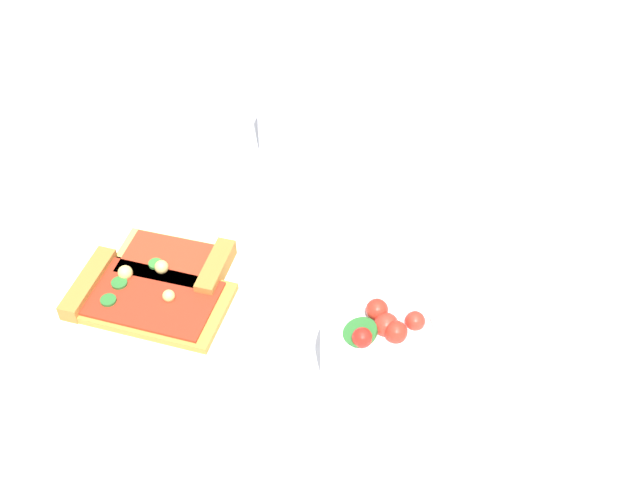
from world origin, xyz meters
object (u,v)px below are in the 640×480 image
Objects in this scene: plate at (161,293)px; salad_bowl at (380,348)px; pizza_slice_near at (181,264)px; pizza_slice_far at (139,297)px; soda_glass at (286,113)px; paper_napkin at (455,242)px.

salad_bowl is (-0.08, 0.23, 0.03)m from plate.
pizza_slice_near reaches higher than plate.
pizza_slice_far is at bearing 1.71° from pizza_slice_near.
plate is at bearing 174.68° from pizza_slice_far.
pizza_slice_far is (0.06, 0.00, -0.00)m from pizza_slice_near.
pizza_slice_far is 1.62× the size of salad_bowl.
salad_bowl is 0.85× the size of soda_glass.
paper_napkin is at bearing 92.58° from soda_glass.
pizza_slice_near is 0.30m from paper_napkin.
plate is at bearing -34.11° from paper_napkin.
salad_bowl is (-0.10, 0.23, 0.02)m from pizza_slice_far.
soda_glass is at bearing -87.42° from paper_napkin.
soda_glass reaches higher than pizza_slice_near.
paper_napkin is at bearing 147.87° from pizza_slice_far.
soda_glass reaches higher than pizza_slice_far.
pizza_slice_near is 0.06m from pizza_slice_far.
pizza_slice_near and pizza_slice_far have the same top height.
salad_bowl is at bearing 13.42° from paper_napkin.
pizza_slice_far is at bearing -66.35° from salad_bowl.
salad_bowl is 0.80× the size of paper_napkin.
paper_napkin is (-0.27, 0.18, -0.01)m from plate.
pizza_slice_near reaches higher than paper_napkin.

